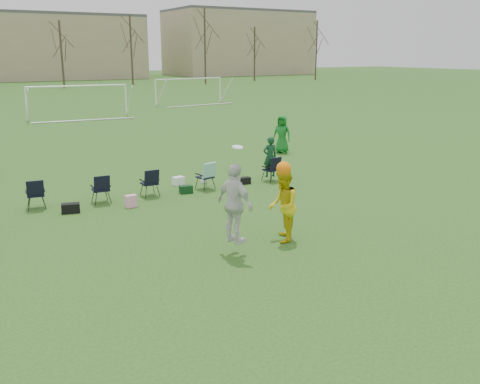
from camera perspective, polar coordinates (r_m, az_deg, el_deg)
ground at (r=12.01m, az=2.03°, el=-9.26°), size 260.00×260.00×0.00m
fielder_green_far at (r=26.63m, az=4.50°, el=6.17°), size 1.01×1.09×1.87m
center_contest at (r=13.53m, az=2.41°, el=-1.30°), size 2.53×1.48×2.72m
sideline_setup at (r=19.16m, az=-6.76°, el=1.47°), size 9.28×2.26×1.72m
goal_mid at (r=42.53m, az=-16.96°, el=10.13°), size 7.40×0.63×2.46m
goal_right at (r=52.17m, az=-5.45°, el=11.42°), size 7.35×1.14×2.46m
building_row at (r=106.02m, az=-24.13°, el=14.10°), size 126.00×16.00×13.00m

